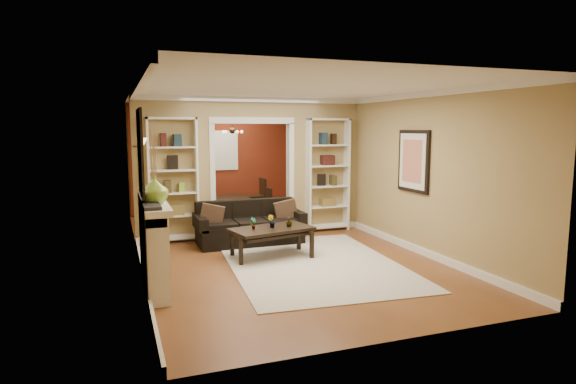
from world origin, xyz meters
name	(u,v)px	position (x,y,z in m)	size (l,w,h in m)	color
floor	(271,248)	(0.00, 0.00, 0.00)	(8.00, 8.00, 0.00)	brown
ceiling	(270,93)	(0.00, 0.00, 2.70)	(8.00, 8.00, 0.00)	white
wall_back	(222,158)	(0.00, 4.00, 1.35)	(8.00, 8.00, 0.00)	#A38956
wall_front	(398,207)	(0.00, -4.00, 1.35)	(8.00, 8.00, 0.00)	#A38956
wall_left	(135,176)	(-2.25, 0.00, 1.35)	(8.00, 8.00, 0.00)	#A38956
wall_right	(384,168)	(2.25, 0.00, 1.35)	(8.00, 8.00, 0.00)	#A38956
partition_wall	(252,167)	(0.00, 1.20, 1.35)	(4.50, 0.15, 2.70)	#A38956
red_back_panel	(222,160)	(0.00, 3.97, 1.32)	(4.44, 0.04, 2.64)	maroon
dining_window	(222,150)	(0.00, 3.93, 1.55)	(0.78, 0.03, 0.98)	#8CA5CC
area_rug	(313,264)	(0.30, -1.21, 0.01)	(2.54, 3.56, 0.01)	beige
sofa	(250,223)	(-0.26, 0.45, 0.39)	(1.97, 0.85, 0.77)	black
pillow_left	(212,215)	(-0.96, 0.43, 0.58)	(0.40, 0.12, 0.40)	#503522
pillow_right	(286,210)	(0.44, 0.43, 0.58)	(0.40, 0.12, 0.40)	#503522
coffee_table	(272,243)	(-0.19, -0.61, 0.25)	(1.30, 0.71, 0.49)	black
plant_left	(253,223)	(-0.49, -0.61, 0.59)	(0.10, 0.07, 0.20)	#336626
plant_center	(271,221)	(-0.19, -0.61, 0.60)	(0.12, 0.09, 0.21)	#336626
plant_right	(289,221)	(0.12, -0.61, 0.58)	(0.10, 0.10, 0.18)	#336626
bookshelf_left	(173,181)	(-1.55, 1.03, 1.15)	(0.90, 0.30, 2.30)	white
bookshelf_right	(327,175)	(1.55, 1.03, 1.15)	(0.90, 0.30, 2.30)	white
fireplace	(155,245)	(-2.09, -1.50, 0.58)	(0.32, 1.70, 1.16)	white
vase	(154,190)	(-2.09, -1.75, 1.34)	(0.34, 0.34, 0.36)	#83AF38
mirror	(140,152)	(-2.23, -1.50, 1.80)	(0.03, 0.95, 1.10)	silver
wall_sconce	(139,145)	(-2.15, 0.55, 1.83)	(0.18, 0.18, 0.22)	#FFE0A5
framed_art	(413,161)	(2.21, -1.00, 1.55)	(0.04, 0.85, 1.05)	black
dining_table	(233,209)	(-0.02, 2.77, 0.26)	(0.81, 1.46, 0.51)	black
dining_chair_nw	(212,205)	(-0.57, 2.47, 0.43)	(0.43, 0.43, 0.87)	black
dining_chair_ne	(260,204)	(0.53, 2.47, 0.39)	(0.38, 0.38, 0.78)	black
dining_chair_sw	(207,203)	(-0.57, 3.07, 0.39)	(0.38, 0.38, 0.77)	black
dining_chair_se	(253,197)	(0.53, 3.07, 0.47)	(0.47, 0.47, 0.94)	black
chandelier	(234,132)	(0.00, 2.70, 2.02)	(0.50, 0.50, 0.30)	#302116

